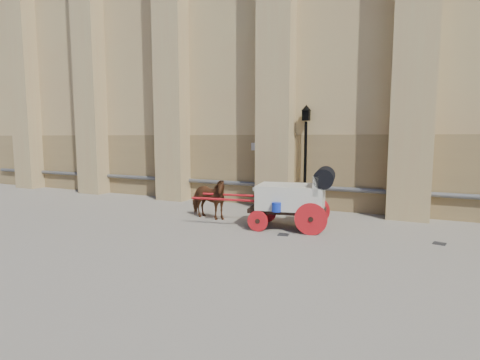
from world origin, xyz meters
The scene contains 7 objects.
ground centered at (0.00, 0.00, 0.00)m, with size 90.00×90.00×0.00m, color slate.
cathedral centered at (2.07, 7.81, 9.01)m, with size 44.80×9.20×19.20m.
horse centered at (-2.47, 0.66, 0.73)m, with size 0.79×1.74×1.47m, color #5E2E18.
carriage centered at (0.79, 0.56, 1.06)m, with size 4.64×1.88×1.97m.
street_lamp centered at (0.22, 3.74, 2.23)m, with size 0.39×0.39×4.16m.
drain_grate_near centered at (0.69, -0.32, 0.01)m, with size 0.32×0.32×0.01m, color black.
drain_grate_far centered at (4.87, 0.59, 0.01)m, with size 0.32×0.32×0.01m, color black.
Camera 1 is at (4.14, -10.75, 2.90)m, focal length 28.00 mm.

